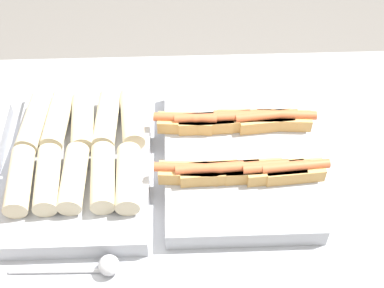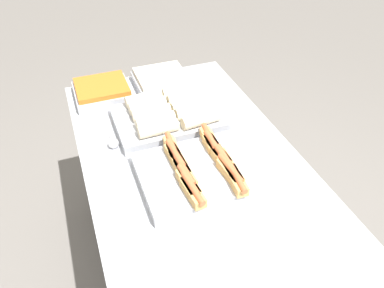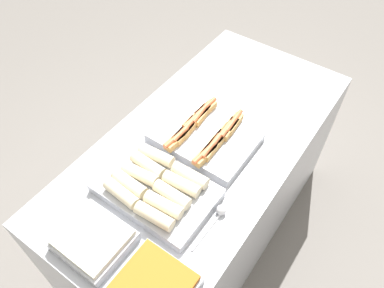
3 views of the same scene
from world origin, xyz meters
name	(u,v)px [view 2 (image 2 of 3)]	position (x,y,z in m)	size (l,w,h in m)	color
counter	(201,248)	(0.00, 0.00, 0.45)	(1.74, 0.85, 0.90)	#A8AAB2
tray_hotdogs	(202,170)	(-0.01, 0.00, 0.94)	(0.40, 0.47, 0.10)	#A8AAB2
tray_wraps	(171,115)	(-0.38, 0.00, 0.94)	(0.33, 0.50, 0.10)	#A8AAB2
tray_side_front	(102,91)	(-0.71, -0.25, 0.94)	(0.25, 0.27, 0.07)	#A8AAB2
tray_side_back	(161,80)	(-0.71, 0.05, 0.94)	(0.25, 0.27, 0.07)	#A8AAB2
serving_spoon_near	(113,141)	(-0.32, -0.28, 0.92)	(0.24, 0.05, 0.05)	silver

